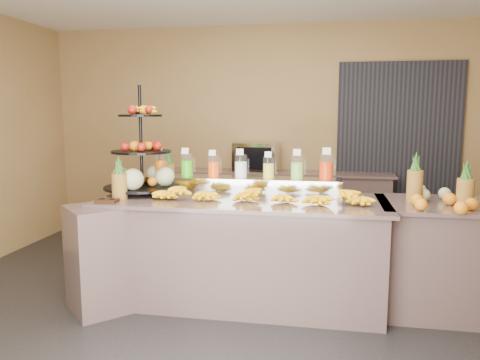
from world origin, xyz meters
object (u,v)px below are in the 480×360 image
(fruit_stand, at_px, (147,166))
(right_fruit_pile, at_px, (439,196))
(oven_warmer, at_px, (257,157))
(pitcher_tray, at_px, (241,185))
(condiment_caddy, at_px, (107,201))
(banana_heap, at_px, (261,194))

(fruit_stand, xyz_separation_m, right_fruit_pile, (2.54, -0.18, -0.16))
(fruit_stand, height_order, oven_warmer, fruit_stand)
(pitcher_tray, bearing_deg, right_fruit_pile, -11.09)
(fruit_stand, relative_size, oven_warmer, 1.82)
(pitcher_tray, bearing_deg, condiment_caddy, -147.72)
(fruit_stand, bearing_deg, oven_warmer, 64.80)
(banana_heap, height_order, right_fruit_pile, right_fruit_pile)
(pitcher_tray, height_order, fruit_stand, fruit_stand)
(pitcher_tray, xyz_separation_m, oven_warmer, (-0.10, 1.67, 0.11))
(pitcher_tray, height_order, oven_warmer, oven_warmer)
(banana_heap, height_order, fruit_stand, fruit_stand)
(condiment_caddy, bearing_deg, oven_warmer, 68.15)
(fruit_stand, relative_size, right_fruit_pile, 1.96)
(right_fruit_pile, bearing_deg, condiment_caddy, -173.25)
(condiment_caddy, relative_size, oven_warmer, 0.32)
(banana_heap, xyz_separation_m, fruit_stand, (-1.10, 0.21, 0.19))
(fruit_stand, xyz_separation_m, condiment_caddy, (-0.16, -0.50, -0.24))
(pitcher_tray, distance_m, banana_heap, 0.43)
(fruit_stand, bearing_deg, condiment_caddy, -110.58)
(condiment_caddy, bearing_deg, right_fruit_pile, 6.75)
(banana_heap, bearing_deg, pitcher_tray, 123.66)
(right_fruit_pile, relative_size, oven_warmer, 0.93)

